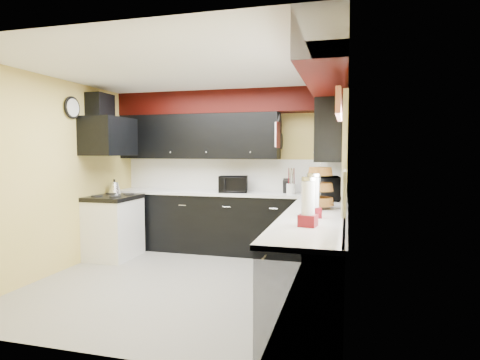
{
  "coord_description": "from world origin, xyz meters",
  "views": [
    {
      "loc": [
        1.81,
        -4.4,
        1.57
      ],
      "look_at": [
        0.42,
        0.77,
        1.18
      ],
      "focal_mm": 30.0,
      "sensor_mm": 36.0,
      "label": 1
    }
  ],
  "objects_px": {
    "utensil_crock": "(291,189)",
    "knife_block": "(286,186)",
    "toaster_oven": "(233,184)",
    "microwave": "(325,188)",
    "kettle": "(114,188)"
  },
  "relations": [
    {
      "from": "utensil_crock",
      "to": "knife_block",
      "type": "xyz_separation_m",
      "value": [
        -0.09,
        0.11,
        0.03
      ]
    },
    {
      "from": "utensil_crock",
      "to": "knife_block",
      "type": "bearing_deg",
      "value": 129.13
    },
    {
      "from": "toaster_oven",
      "to": "knife_block",
      "type": "distance_m",
      "value": 0.81
    },
    {
      "from": "microwave",
      "to": "knife_block",
      "type": "bearing_deg",
      "value": 34.74
    },
    {
      "from": "microwave",
      "to": "utensil_crock",
      "type": "xyz_separation_m",
      "value": [
        -0.51,
        0.54,
        -0.07
      ]
    },
    {
      "from": "utensil_crock",
      "to": "knife_block",
      "type": "height_order",
      "value": "knife_block"
    },
    {
      "from": "toaster_oven",
      "to": "microwave",
      "type": "distance_m",
      "value": 1.51
    },
    {
      "from": "knife_block",
      "to": "kettle",
      "type": "distance_m",
      "value": 2.63
    },
    {
      "from": "microwave",
      "to": "knife_block",
      "type": "xyz_separation_m",
      "value": [
        -0.6,
        0.65,
        -0.05
      ]
    },
    {
      "from": "utensil_crock",
      "to": "microwave",
      "type": "bearing_deg",
      "value": -46.47
    },
    {
      "from": "microwave",
      "to": "utensil_crock",
      "type": "relative_size",
      "value": 3.55
    },
    {
      "from": "utensil_crock",
      "to": "kettle",
      "type": "bearing_deg",
      "value": -170.6
    },
    {
      "from": "microwave",
      "to": "kettle",
      "type": "bearing_deg",
      "value": 80.1
    },
    {
      "from": "utensil_crock",
      "to": "kettle",
      "type": "distance_m",
      "value": 2.69
    },
    {
      "from": "toaster_oven",
      "to": "utensil_crock",
      "type": "bearing_deg",
      "value": -11.7
    }
  ]
}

